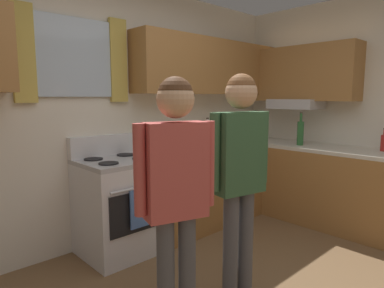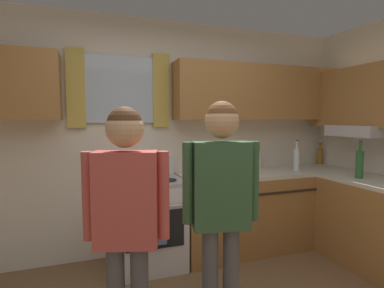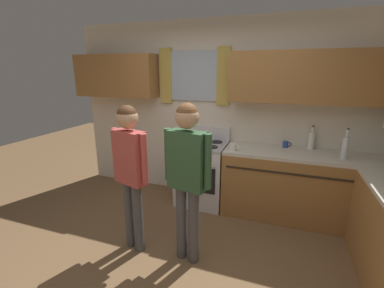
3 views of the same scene
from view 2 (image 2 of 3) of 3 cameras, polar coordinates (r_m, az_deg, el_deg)
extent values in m
cube|color=silver|center=(3.40, -6.82, 1.24)|extent=(4.60, 0.10, 2.60)
cube|color=silver|center=(3.28, -13.63, 10.10)|extent=(0.70, 0.03, 0.70)
cube|color=gold|center=(3.25, -21.44, 9.95)|extent=(0.18, 0.04, 0.80)
cube|color=gold|center=(3.34, -6.00, 10.10)|extent=(0.18, 0.04, 0.80)
cube|color=#9E6B38|center=(3.70, 13.13, 9.50)|extent=(2.13, 0.32, 0.63)
cube|color=#9E6B38|center=(3.78, 30.61, 7.78)|extent=(0.32, 1.37, 0.66)
cube|color=#B7B7BC|center=(3.75, 29.38, 2.21)|extent=(0.40, 0.60, 0.12)
cube|color=#9E6B38|center=(3.72, 14.11, -12.20)|extent=(2.11, 0.62, 0.86)
cube|color=beige|center=(3.62, 14.26, -5.37)|extent=(2.11, 0.62, 0.04)
cube|color=#2D2319|center=(3.40, 17.19, -8.85)|extent=(1.99, 0.01, 0.02)
cube|color=silver|center=(3.20, -8.30, -14.98)|extent=(0.68, 0.62, 0.86)
cube|color=black|center=(2.89, -7.04, -16.10)|extent=(0.56, 0.01, 0.36)
cylinder|color=#ADADB2|center=(2.80, -6.98, -12.07)|extent=(0.56, 0.02, 0.02)
cube|color=#ADADB2|center=(3.08, -8.41, -7.07)|extent=(0.68, 0.62, 0.04)
cube|color=silver|center=(3.32, -9.34, -4.11)|extent=(0.68, 0.08, 0.20)
cylinder|color=black|center=(2.91, -11.17, -7.29)|extent=(0.17, 0.17, 0.01)
cylinder|color=black|center=(2.98, -4.68, -6.94)|extent=(0.17, 0.17, 0.01)
cylinder|color=black|center=(3.18, -11.90, -6.28)|extent=(0.17, 0.17, 0.01)
cylinder|color=black|center=(3.24, -5.93, -5.99)|extent=(0.17, 0.17, 0.01)
cube|color=#4C72B7|center=(2.85, -6.89, -15.60)|extent=(0.20, 0.02, 0.34)
cylinder|color=white|center=(3.80, 12.49, -2.87)|extent=(0.08, 0.08, 0.22)
cylinder|color=white|center=(3.78, 12.53, -0.64)|extent=(0.03, 0.03, 0.08)
cylinder|color=#3F382D|center=(3.78, 12.54, 0.06)|extent=(0.03, 0.03, 0.02)
cylinder|color=#2D6633|center=(3.52, 29.46, -3.49)|extent=(0.08, 0.08, 0.28)
cylinder|color=#2D6633|center=(3.50, 29.59, -0.43)|extent=(0.03, 0.03, 0.10)
cylinder|color=#3F382D|center=(3.50, 29.62, 0.50)|extent=(0.03, 0.03, 0.02)
cylinder|color=#B27223|center=(4.41, 23.31, -2.23)|extent=(0.06, 0.06, 0.20)
cylinder|color=#B27223|center=(4.39, 23.37, -0.48)|extent=(0.02, 0.02, 0.07)
cylinder|color=#3F382D|center=(4.39, 23.39, 0.08)|extent=(0.03, 0.03, 0.02)
cylinder|color=silver|center=(3.73, 19.40, -2.85)|extent=(0.07, 0.07, 0.26)
cylinder|color=silver|center=(3.71, 19.48, -0.17)|extent=(0.03, 0.03, 0.09)
cylinder|color=#3F382D|center=(3.71, 19.50, 0.66)|extent=(0.03, 0.03, 0.02)
cylinder|color=#2D479E|center=(3.62, 8.55, -4.27)|extent=(0.07, 0.07, 0.08)
torus|color=#2D479E|center=(3.64, 9.22, -4.16)|extent=(0.06, 0.01, 0.06)
cylinder|color=white|center=(3.01, 1.09, -5.95)|extent=(0.08, 0.08, 0.09)
torus|color=white|center=(3.03, 2.01, -5.80)|extent=(0.07, 0.01, 0.07)
cube|color=#BF4C47|center=(1.76, -12.53, -10.34)|extent=(0.39, 0.25, 0.55)
cylinder|color=#BF4C47|center=(1.73, -5.47, -9.76)|extent=(0.07, 0.07, 0.51)
cylinder|color=#BF4C47|center=(1.81, -19.31, -9.40)|extent=(0.07, 0.07, 0.51)
sphere|color=tan|center=(1.70, -12.78, 2.87)|extent=(0.21, 0.21, 0.21)
sphere|color=#4C2D19|center=(1.70, -12.80, 3.77)|extent=(0.20, 0.20, 0.20)
cylinder|color=#4C4C51|center=(2.21, 7.43, -25.34)|extent=(0.11, 0.11, 0.80)
cylinder|color=#4C4C51|center=(2.18, 3.46, -25.77)|extent=(0.11, 0.11, 0.80)
cube|color=#335938|center=(1.94, 5.63, -7.91)|extent=(0.39, 0.22, 0.57)
cylinder|color=#335938|center=(2.00, 11.74, -6.95)|extent=(0.07, 0.07, 0.52)
cylinder|color=#335938|center=(1.90, -0.83, -7.50)|extent=(0.07, 0.07, 0.52)
sphere|color=tan|center=(1.90, 5.73, 4.37)|extent=(0.22, 0.22, 0.22)
sphere|color=brown|center=(1.90, 5.74, 5.20)|extent=(0.20, 0.20, 0.20)
camera|label=1|loc=(1.06, -95.50, -2.78)|focal=31.73mm
camera|label=3|loc=(1.73, 87.24, 13.09)|focal=24.43mm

